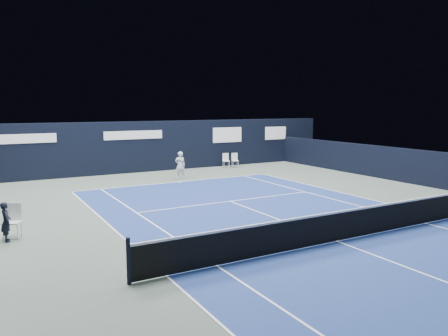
{
  "coord_description": "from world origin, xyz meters",
  "views": [
    {
      "loc": [
        -9.18,
        -9.32,
        4.04
      ],
      "look_at": [
        0.26,
        7.38,
        1.3
      ],
      "focal_mm": 35.0,
      "sensor_mm": 36.0,
      "label": 1
    }
  ],
  "objects_px": {
    "line_judge_chair": "(13,218)",
    "tennis_net": "(338,225)",
    "tennis_player": "(180,165)",
    "folding_chair_back_b": "(226,159)",
    "folding_chair_back_a": "(235,158)"
  },
  "relations": [
    {
      "from": "line_judge_chair",
      "to": "tennis_player",
      "type": "distance_m",
      "value": 11.67
    },
    {
      "from": "line_judge_chair",
      "to": "tennis_net",
      "type": "xyz_separation_m",
      "value": [
        8.41,
        -5.27,
        -0.1
      ]
    },
    {
      "from": "folding_chair_back_a",
      "to": "tennis_player",
      "type": "xyz_separation_m",
      "value": [
        -5.1,
        -2.62,
        0.15
      ]
    },
    {
      "from": "folding_chair_back_b",
      "to": "tennis_player",
      "type": "height_order",
      "value": "tennis_player"
    },
    {
      "from": "folding_chair_back_b",
      "to": "tennis_net",
      "type": "distance_m",
      "value": 16.31
    },
    {
      "from": "folding_chair_back_b",
      "to": "tennis_net",
      "type": "xyz_separation_m",
      "value": [
        -5.01,
        -15.52,
        -0.03
      ]
    },
    {
      "from": "line_judge_chair",
      "to": "tennis_net",
      "type": "distance_m",
      "value": 9.93
    },
    {
      "from": "folding_chair_back_a",
      "to": "folding_chair_back_b",
      "type": "xyz_separation_m",
      "value": [
        -0.6,
        0.11,
        -0.09
      ]
    },
    {
      "from": "folding_chair_back_a",
      "to": "line_judge_chair",
      "type": "height_order",
      "value": "line_judge_chair"
    },
    {
      "from": "line_judge_chair",
      "to": "folding_chair_back_b",
      "type": "bearing_deg",
      "value": 59.0
    },
    {
      "from": "tennis_net",
      "to": "tennis_player",
      "type": "relative_size",
      "value": 8.4
    },
    {
      "from": "folding_chair_back_b",
      "to": "tennis_player",
      "type": "distance_m",
      "value": 5.27
    },
    {
      "from": "folding_chair_back_b",
      "to": "tennis_player",
      "type": "xyz_separation_m",
      "value": [
        -4.5,
        -2.74,
        0.24
      ]
    },
    {
      "from": "folding_chair_back_a",
      "to": "tennis_net",
      "type": "distance_m",
      "value": 16.4
    },
    {
      "from": "folding_chair_back_a",
      "to": "tennis_player",
      "type": "bearing_deg",
      "value": -135.58
    }
  ]
}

